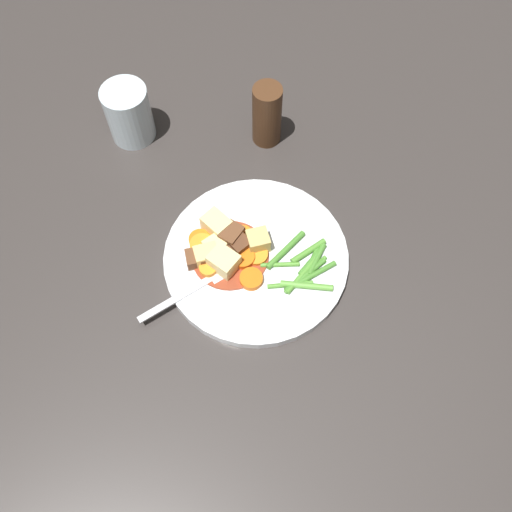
{
  "coord_description": "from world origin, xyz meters",
  "views": [
    {
      "loc": [
        -0.06,
        0.37,
        0.75
      ],
      "look_at": [
        0.0,
        0.0,
        0.02
      ],
      "focal_mm": 39.92,
      "sensor_mm": 36.0,
      "label": 1
    }
  ],
  "objects_px": {
    "potato_chunk_2": "(258,241)",
    "meat_chunk_1": "(233,255)",
    "potato_chunk_1": "(214,248)",
    "fork": "(197,286)",
    "carrot_slice_2": "(201,248)",
    "carrot_slice_1": "(256,257)",
    "potato_chunk_4": "(217,225)",
    "carrot_slice_3": "(200,240)",
    "potato_chunk_0": "(224,262)",
    "carrot_slice_6": "(208,269)",
    "meat_chunk_2": "(240,245)",
    "carrot_slice_5": "(249,279)",
    "meat_chunk_0": "(195,258)",
    "carrot_slice_4": "(223,246)",
    "meat_chunk_3": "(232,236)",
    "pepper_mill": "(267,115)",
    "carrot_slice_0": "(243,258)",
    "water_glass": "(129,114)",
    "potato_chunk_3": "(206,255)",
    "carrot_slice_7": "(243,234)",
    "dinner_plate": "(256,258)"
  },
  "relations": [
    {
      "from": "potato_chunk_2",
      "to": "meat_chunk_1",
      "type": "relative_size",
      "value": 1.5
    },
    {
      "from": "potato_chunk_1",
      "to": "fork",
      "type": "xyz_separation_m",
      "value": [
        0.01,
        0.06,
        -0.01
      ]
    },
    {
      "from": "potato_chunk_2",
      "to": "carrot_slice_2",
      "type": "bearing_deg",
      "value": 15.1
    },
    {
      "from": "carrot_slice_1",
      "to": "potato_chunk_4",
      "type": "bearing_deg",
      "value": -30.19
    },
    {
      "from": "carrot_slice_3",
      "to": "potato_chunk_0",
      "type": "height_order",
      "value": "potato_chunk_0"
    },
    {
      "from": "carrot_slice_1",
      "to": "carrot_slice_6",
      "type": "distance_m",
      "value": 0.07
    },
    {
      "from": "carrot_slice_1",
      "to": "meat_chunk_1",
      "type": "height_order",
      "value": "meat_chunk_1"
    },
    {
      "from": "meat_chunk_2",
      "to": "carrot_slice_5",
      "type": "bearing_deg",
      "value": 114.23
    },
    {
      "from": "potato_chunk_4",
      "to": "meat_chunk_0",
      "type": "height_order",
      "value": "potato_chunk_4"
    },
    {
      "from": "carrot_slice_4",
      "to": "potato_chunk_1",
      "type": "bearing_deg",
      "value": 37.77
    },
    {
      "from": "meat_chunk_3",
      "to": "pepper_mill",
      "type": "height_order",
      "value": "pepper_mill"
    },
    {
      "from": "carrot_slice_0",
      "to": "carrot_slice_4",
      "type": "relative_size",
      "value": 0.97
    },
    {
      "from": "water_glass",
      "to": "pepper_mill",
      "type": "bearing_deg",
      "value": -172.51
    },
    {
      "from": "potato_chunk_4",
      "to": "meat_chunk_3",
      "type": "height_order",
      "value": "potato_chunk_4"
    },
    {
      "from": "potato_chunk_1",
      "to": "carrot_slice_5",
      "type": "bearing_deg",
      "value": 147.79
    },
    {
      "from": "potato_chunk_3",
      "to": "carrot_slice_3",
      "type": "bearing_deg",
      "value": -59.96
    },
    {
      "from": "carrot_slice_3",
      "to": "meat_chunk_2",
      "type": "bearing_deg",
      "value": 176.87
    },
    {
      "from": "carrot_slice_5",
      "to": "pepper_mill",
      "type": "distance_m",
      "value": 0.27
    },
    {
      "from": "carrot_slice_7",
      "to": "water_glass",
      "type": "bearing_deg",
      "value": -38.4
    },
    {
      "from": "carrot_slice_2",
      "to": "carrot_slice_3",
      "type": "relative_size",
      "value": 1.05
    },
    {
      "from": "carrot_slice_7",
      "to": "meat_chunk_3",
      "type": "xyz_separation_m",
      "value": [
        0.02,
        0.01,
        0.01
      ]
    },
    {
      "from": "meat_chunk_0",
      "to": "water_glass",
      "type": "distance_m",
      "value": 0.27
    },
    {
      "from": "potato_chunk_1",
      "to": "carrot_slice_1",
      "type": "bearing_deg",
      "value": 179.51
    },
    {
      "from": "carrot_slice_4",
      "to": "meat_chunk_1",
      "type": "distance_m",
      "value": 0.02
    },
    {
      "from": "carrot_slice_2",
      "to": "potato_chunk_1",
      "type": "distance_m",
      "value": 0.02
    },
    {
      "from": "potato_chunk_1",
      "to": "meat_chunk_3",
      "type": "height_order",
      "value": "meat_chunk_3"
    },
    {
      "from": "water_glass",
      "to": "carrot_slice_5",
      "type": "bearing_deg",
      "value": 134.59
    },
    {
      "from": "carrot_slice_4",
      "to": "potato_chunk_1",
      "type": "relative_size",
      "value": 1.26
    },
    {
      "from": "carrot_slice_0",
      "to": "water_glass",
      "type": "bearing_deg",
      "value": -43.3
    },
    {
      "from": "potato_chunk_0",
      "to": "potato_chunk_1",
      "type": "xyz_separation_m",
      "value": [
        0.02,
        -0.02,
        -0.0
      ]
    },
    {
      "from": "potato_chunk_3",
      "to": "fork",
      "type": "xyz_separation_m",
      "value": [
        0.0,
        0.05,
        -0.01
      ]
    },
    {
      "from": "potato_chunk_3",
      "to": "meat_chunk_3",
      "type": "height_order",
      "value": "meat_chunk_3"
    },
    {
      "from": "carrot_slice_6",
      "to": "meat_chunk_1",
      "type": "height_order",
      "value": "meat_chunk_1"
    },
    {
      "from": "potato_chunk_0",
      "to": "carrot_slice_6",
      "type": "bearing_deg",
      "value": 25.12
    },
    {
      "from": "potato_chunk_0",
      "to": "carrot_slice_1",
      "type": "bearing_deg",
      "value": -154.43
    },
    {
      "from": "carrot_slice_0",
      "to": "carrot_slice_7",
      "type": "relative_size",
      "value": 1.39
    },
    {
      "from": "carrot_slice_4",
      "to": "meat_chunk_2",
      "type": "xyz_separation_m",
      "value": [
        -0.02,
        -0.0,
        0.0
      ]
    },
    {
      "from": "potato_chunk_2",
      "to": "potato_chunk_4",
      "type": "bearing_deg",
      "value": -13.95
    },
    {
      "from": "pepper_mill",
      "to": "meat_chunk_0",
      "type": "bearing_deg",
      "value": 76.25
    },
    {
      "from": "carrot_slice_6",
      "to": "pepper_mill",
      "type": "bearing_deg",
      "value": -98.84
    },
    {
      "from": "carrot_slice_7",
      "to": "water_glass",
      "type": "distance_m",
      "value": 0.28
    },
    {
      "from": "meat_chunk_0",
      "to": "water_glass",
      "type": "bearing_deg",
      "value": -55.04
    },
    {
      "from": "carrot_slice_3",
      "to": "meat_chunk_0",
      "type": "relative_size",
      "value": 1.26
    },
    {
      "from": "carrot_slice_0",
      "to": "carrot_slice_2",
      "type": "xyz_separation_m",
      "value": [
        0.06,
        -0.01,
        0.0
      ]
    },
    {
      "from": "dinner_plate",
      "to": "meat_chunk_0",
      "type": "bearing_deg",
      "value": 15.55
    },
    {
      "from": "carrot_slice_2",
      "to": "potato_chunk_3",
      "type": "xyz_separation_m",
      "value": [
        -0.01,
        0.01,
        0.01
      ]
    },
    {
      "from": "carrot_slice_4",
      "to": "potato_chunk_2",
      "type": "bearing_deg",
      "value": -165.36
    },
    {
      "from": "meat_chunk_1",
      "to": "pepper_mill",
      "type": "distance_m",
      "value": 0.24
    },
    {
      "from": "carrot_slice_3",
      "to": "carrot_slice_7",
      "type": "distance_m",
      "value": 0.06
    },
    {
      "from": "carrot_slice_0",
      "to": "potato_chunk_4",
      "type": "distance_m",
      "value": 0.06
    }
  ]
}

